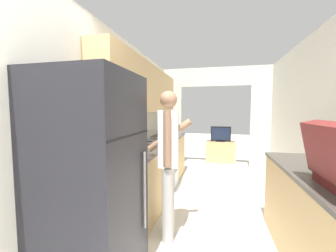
{
  "coord_description": "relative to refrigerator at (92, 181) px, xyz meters",
  "views": [
    {
      "loc": [
        0.05,
        -0.82,
        1.46
      ],
      "look_at": [
        -0.73,
        2.49,
        1.19
      ],
      "focal_mm": 22.0,
      "sensor_mm": 36.0,
      "label": 1
    }
  ],
  "objects": [
    {
      "name": "counter_right",
      "position": [
        1.93,
        0.5,
        -0.42
      ],
      "size": [
        0.62,
        1.83,
        0.91
      ],
      "color": "tan",
      "rests_on": "ground_plane"
    },
    {
      "name": "refrigerator",
      "position": [
        0.0,
        0.0,
        0.0
      ],
      "size": [
        0.73,
        0.75,
        1.75
      ],
      "color": "black",
      "rests_on": "ground_plane"
    },
    {
      "name": "book_stack",
      "position": [
        1.93,
        0.54,
        0.08
      ],
      "size": [
        0.22,
        0.31,
        0.1
      ],
      "color": "#33894C",
      "rests_on": "counter_right"
    },
    {
      "name": "television",
      "position": [
        1.11,
        4.37,
        -0.08
      ],
      "size": [
        0.54,
        0.16,
        0.42
      ],
      "color": "black",
      "rests_on": "tv_cabinet"
    },
    {
      "name": "tv_cabinet",
      "position": [
        1.11,
        4.41,
        -0.58
      ],
      "size": [
        0.79,
        0.42,
        0.59
      ],
      "color": "tan",
      "rests_on": "ground_plane"
    },
    {
      "name": "wall_far_with_doorway",
      "position": [
        0.94,
        3.78,
        0.57
      ],
      "size": [
        2.98,
        0.06,
        2.5
      ],
      "color": "silver",
      "rests_on": "ground_plane"
    },
    {
      "name": "person",
      "position": [
        0.47,
        0.74,
        0.02
      ],
      "size": [
        0.54,
        0.41,
        1.67
      ],
      "rotation": [
        0.0,
        0.0,
        1.71
      ],
      "color": "#9E9E9E",
      "rests_on": "ground_plane"
    },
    {
      "name": "range_oven",
      "position": [
        -0.04,
        2.08,
        -0.41
      ],
      "size": [
        0.66,
        0.77,
        1.05
      ],
      "color": "#B7B7BC",
      "rests_on": "ground_plane"
    },
    {
      "name": "wall_left",
      "position": [
        -0.3,
        1.35,
        0.61
      ],
      "size": [
        0.38,
        6.79,
        2.5
      ],
      "color": "silver",
      "rests_on": "ground_plane"
    },
    {
      "name": "counter_left",
      "position": [
        -0.05,
        1.84,
        -0.42
      ],
      "size": [
        0.62,
        3.04,
        0.91
      ],
      "color": "tan",
      "rests_on": "ground_plane"
    }
  ]
}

